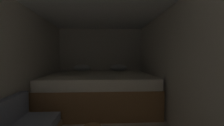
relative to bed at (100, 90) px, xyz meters
name	(u,v)px	position (x,y,z in m)	size (l,w,h in m)	color
wall_back	(101,62)	(0.00, 1.11, 0.66)	(2.70, 0.05, 2.13)	beige
wall_left	(6,68)	(-1.32, -1.54, 0.66)	(0.05, 5.25, 2.13)	beige
wall_right	(183,67)	(1.32, -1.54, 0.66)	(0.05, 5.25, 2.13)	beige
bed	(100,90)	(0.00, 0.00, 0.00)	(2.48, 2.10, 1.00)	olive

